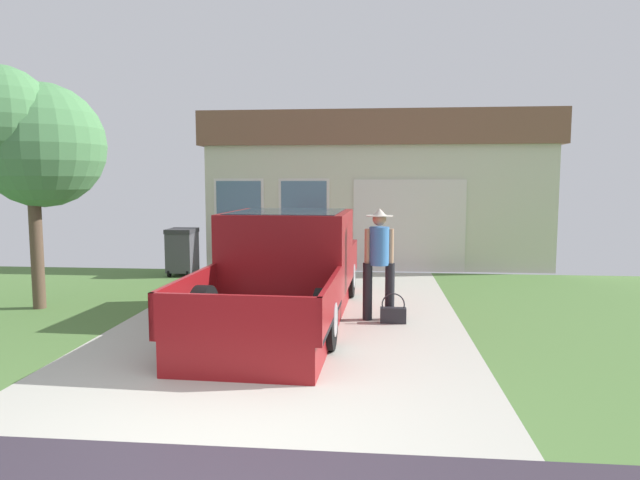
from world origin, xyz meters
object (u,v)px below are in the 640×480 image
at_px(pickup_truck, 288,269).
at_px(handbag, 393,314).
at_px(person_with_hat, 379,257).
at_px(house_with_garage, 377,188).
at_px(wheeled_trash_bin, 182,250).
at_px(front_yard_tree, 29,137).

bearing_deg(pickup_truck, handbag, -11.12).
relative_size(person_with_hat, handbag, 3.77).
height_order(pickup_truck, person_with_hat, person_with_hat).
xyz_separation_m(pickup_truck, house_with_garage, (1.43, 7.25, 1.20)).
distance_m(person_with_hat, wheeled_trash_bin, 5.86).
bearing_deg(pickup_truck, wheeled_trash_bin, 132.23).
relative_size(pickup_truck, house_with_garage, 0.63).
xyz_separation_m(house_with_garage, wheeled_trash_bin, (-4.44, -3.68, -1.37)).
bearing_deg(pickup_truck, front_yard_tree, -178.46).
relative_size(person_with_hat, wheeled_trash_bin, 1.63).
distance_m(house_with_garage, front_yard_tree, 9.29).
height_order(pickup_truck, house_with_garage, house_with_garage).
distance_m(pickup_truck, house_with_garage, 7.48).
bearing_deg(pickup_truck, person_with_hat, -5.81).
height_order(handbag, house_with_garage, house_with_garage).
xyz_separation_m(person_with_hat, handbag, (0.22, -0.19, -0.86)).
bearing_deg(front_yard_tree, house_with_garage, 51.31).
distance_m(handbag, wheeled_trash_bin, 6.15).
distance_m(pickup_truck, person_with_hat, 1.49).
distance_m(handbag, house_with_garage, 7.85).
height_order(handbag, wheeled_trash_bin, wheeled_trash_bin).
height_order(person_with_hat, handbag, person_with_hat).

